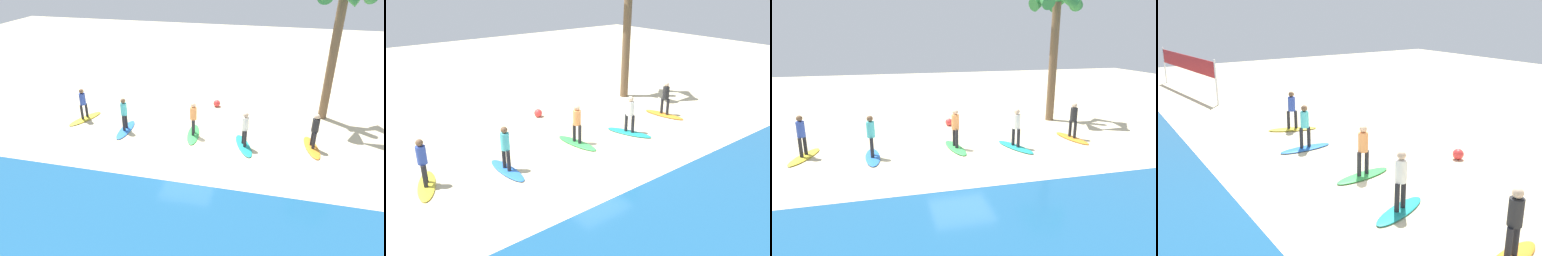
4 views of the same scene
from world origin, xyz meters
TOP-DOWN VIEW (x-y plane):
  - ground_plane at (0.00, 0.00)m, footprint 60.00×60.00m
  - surfer_orange at (-5.58, -1.04)m, footprint 0.32×0.46m
  - surfboard_teal at (-2.52, -0.48)m, footprint 1.24×2.16m
  - surfer_teal at (-2.52, -0.48)m, footprint 0.32×0.44m
  - surfboard_green at (-0.00, -1.02)m, footprint 0.83×2.16m
  - surfer_green at (-0.00, -1.02)m, footprint 0.32×0.46m
  - surfboard_blue at (3.43, -0.71)m, footprint 0.64×2.12m
  - surfer_blue at (3.43, -0.71)m, footprint 0.32×0.46m
  - surfboard_yellow at (6.06, -1.42)m, footprint 1.25×2.16m
  - surfer_yellow at (6.06, -1.42)m, footprint 0.32×0.44m
  - volleyball_net at (17.17, 0.45)m, footprint 9.04×1.14m
  - beach_ball at (-0.51, -4.79)m, footprint 0.39×0.39m

SIDE VIEW (x-z plane):
  - ground_plane at x=0.00m, z-range 0.00..0.00m
  - surfboard_teal at x=-2.52m, z-range 0.00..0.09m
  - surfboard_green at x=0.00m, z-range 0.00..0.09m
  - surfboard_blue at x=3.43m, z-range 0.00..0.09m
  - surfboard_yellow at x=6.06m, z-range 0.00..0.09m
  - beach_ball at x=-0.51m, z-range 0.00..0.39m
  - surfer_orange at x=-5.58m, z-range 0.22..1.86m
  - surfer_teal at x=-2.52m, z-range 0.22..1.86m
  - surfer_green at x=0.00m, z-range 0.22..1.86m
  - surfer_blue at x=3.43m, z-range 0.22..1.86m
  - surfer_yellow at x=6.06m, z-range 0.22..1.86m
  - volleyball_net at x=17.17m, z-range 0.54..3.04m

